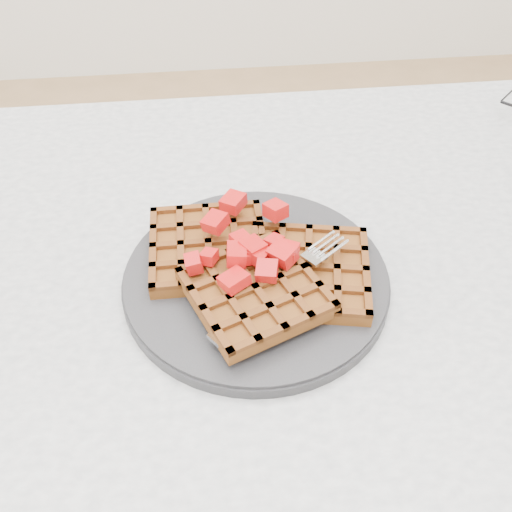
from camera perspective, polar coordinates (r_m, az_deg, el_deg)
The scene contains 5 objects.
table at distance 0.67m, azimuth 6.92°, elevation -9.87°, with size 1.20×0.80×0.75m.
plate at distance 0.57m, azimuth -0.00°, elevation -2.28°, with size 0.27×0.27×0.02m, color #252528.
waffles at distance 0.56m, azimuth 0.06°, elevation -1.21°, with size 0.22×0.21×0.03m.
strawberry_pile at distance 0.54m, azimuth -0.00°, elevation 1.06°, with size 0.15×0.15×0.02m, color #A40003, non-canonical shape.
fork at distance 0.54m, azimuth 3.41°, elevation -3.16°, with size 0.02×0.18×0.02m, color silver, non-canonical shape.
Camera 1 is at (-0.12, -0.37, 1.18)m, focal length 40.00 mm.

